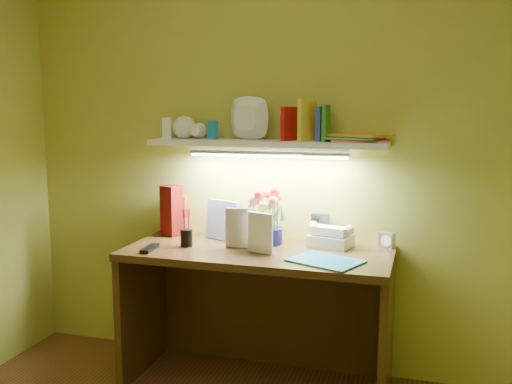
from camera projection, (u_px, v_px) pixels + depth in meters
desk at (257, 318)px, 3.05m from camera, size 1.40×0.60×0.75m
flower_bouquet at (266, 216)px, 3.11m from camera, size 0.24×0.24×0.31m
telephone at (331, 235)px, 3.06m from camera, size 0.25×0.21×0.13m
desk_clock at (387, 240)px, 3.04m from camera, size 0.09×0.07×0.08m
whisky_bottle at (180, 209)px, 3.36m from camera, size 0.09×0.09×0.29m
whisky_box at (171, 211)px, 3.32m from camera, size 0.12×0.12×0.29m
pen_cup at (186, 232)px, 3.06m from camera, size 0.08×0.08×0.16m
art_card at (223, 220)px, 3.22m from camera, size 0.22×0.13×0.22m
tv_remote at (150, 248)px, 2.99m from camera, size 0.06×0.17×0.02m
blue_folder at (325, 261)px, 2.76m from camera, size 0.39×0.35×0.01m
desk_book_a at (225, 227)px, 3.04m from camera, size 0.16×0.03×0.22m
desk_book_b at (248, 231)px, 2.96m from camera, size 0.15×0.07×0.21m
wall_shelf at (267, 137)px, 3.08m from camera, size 1.32×0.34×0.25m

